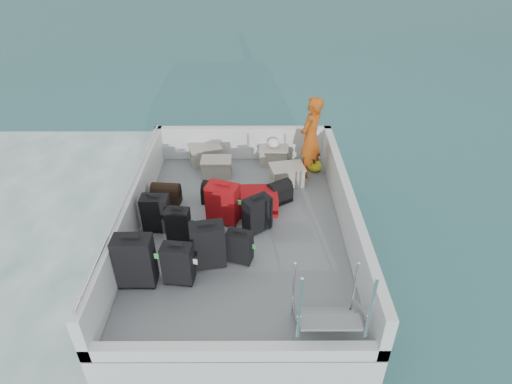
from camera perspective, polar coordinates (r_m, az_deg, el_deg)
ground at (r=7.50m, az=-2.02°, el=-8.60°), size 160.00×160.00×0.00m
ferry_hull at (r=7.30m, az=-2.07°, el=-6.86°), size 3.60×5.00×0.60m
deck at (r=7.10m, az=-2.12°, el=-4.95°), size 3.30×4.70×0.02m
deck_fittings at (r=6.61m, az=0.75°, el=-4.09°), size 3.60×5.00×0.90m
suitcase_0 at (r=6.12m, az=-15.81°, el=-8.91°), size 0.52×0.30×0.80m
suitcase_1 at (r=6.84m, az=-10.32°, el=-4.26°), size 0.39×0.25×0.56m
suitcase_2 at (r=7.08m, az=-13.17°, el=-2.81°), size 0.44×0.27×0.63m
suitcase_3 at (r=6.08m, az=-10.34°, el=-9.45°), size 0.44×0.29×0.64m
suitcase_4 at (r=6.25m, az=-6.45°, el=-7.10°), size 0.54×0.38×0.72m
suitcase_5 at (r=7.07m, az=-4.43°, el=-1.55°), size 0.58×0.45×0.71m
suitcase_6 at (r=6.34m, az=-2.22°, el=-7.32°), size 0.43×0.33×0.53m
suitcase_7 at (r=6.89m, az=0.18°, el=-3.02°), size 0.50×0.45×0.61m
suitcase_8 at (r=7.44m, az=-0.47°, el=-1.21°), size 0.88×0.60×0.34m
duffel_0 at (r=7.75m, az=-11.86°, el=-0.53°), size 0.52×0.34×0.32m
duffel_1 at (r=7.66m, az=-5.50°, el=-0.33°), size 0.49×0.40×0.32m
duffel_2 at (r=7.65m, az=3.11°, el=-0.24°), size 0.51×0.48×0.32m
crate_0 at (r=8.89m, az=-6.75°, el=4.90°), size 0.69×0.57×0.36m
crate_1 at (r=8.44m, az=-5.27°, el=3.22°), size 0.55×0.38×0.33m
crate_2 at (r=8.85m, az=2.34°, el=4.88°), size 0.58×0.42×0.34m
crate_3 at (r=8.15m, az=4.12°, el=2.18°), size 0.66×0.52×0.36m
yellow_bag at (r=8.66m, az=7.86°, el=3.45°), size 0.28×0.26×0.22m
white_bag at (r=8.73m, az=2.38°, el=6.36°), size 0.24×0.24×0.18m
passenger at (r=8.20m, az=7.29°, el=7.20°), size 0.66×0.71×1.61m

